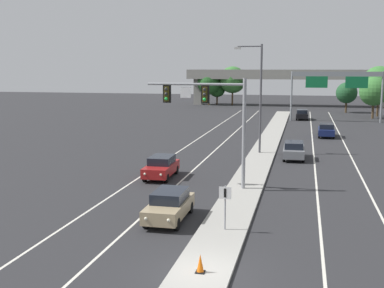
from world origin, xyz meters
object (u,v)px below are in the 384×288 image
object	(u,v)px
car_receding_grey	(294,150)
tree_far_right_c	(374,91)
car_receding_black	(302,114)
median_sign_post	(225,201)
tree_far_right_b	(347,93)
car_receding_navy	(326,130)
tree_far_left_b	(217,89)
street_lamp_median	(258,92)
tree_far_left_c	(209,83)
tree_far_left_a	(233,80)
tree_far_right_a	(379,84)
car_oncoming_tan	(169,205)
traffic_cone_median_nose	(200,264)
highway_sign_gantry	(336,80)
car_oncoming_red	(161,167)
overhead_signal_mast	(213,110)

from	to	relation	value
car_receding_grey	tree_far_right_c	bearing A→B (deg)	73.58
car_receding_grey	car_receding_black	world-z (taller)	same
car_receding_black	tree_far_right_c	distance (m)	12.21
median_sign_post	tree_far_right_b	xyz separation A→B (m)	(10.88, 69.37, 1.97)
car_receding_navy	tree_far_left_b	bearing A→B (deg)	114.15
street_lamp_median	tree_far_left_c	xyz separation A→B (m)	(-16.20, 59.46, -1.10)
street_lamp_median	tree_far_left_a	xyz separation A→B (m)	(-11.15, 60.19, -0.35)
tree_far_right_a	street_lamp_median	bearing A→B (deg)	-111.51
street_lamp_median	tree_far_left_c	bearing A→B (deg)	105.24
car_oncoming_tan	car_receding_black	xyz separation A→B (m)	(6.46, 54.02, 0.00)
tree_far_left_b	tree_far_right_a	xyz separation A→B (m)	(30.76, -20.49, 2.04)
street_lamp_median	car_oncoming_tan	distance (m)	22.07
street_lamp_median	tree_far_right_a	size ratio (longest dim) A/B	1.20
median_sign_post	tree_far_left_a	bearing A→B (deg)	98.07
traffic_cone_median_nose	highway_sign_gantry	bearing A→B (deg)	82.03
car_oncoming_tan	tree_far_right_c	world-z (taller)	tree_far_right_c
car_oncoming_tan	car_receding_navy	bearing A→B (deg)	74.88
car_receding_navy	traffic_cone_median_nose	world-z (taller)	car_receding_navy
street_lamp_median	car_oncoming_tan	world-z (taller)	street_lamp_median
median_sign_post	car_receding_grey	size ratio (longest dim) A/B	0.49
car_receding_grey	car_receding_black	xyz separation A→B (m)	(0.45, 34.59, 0.00)
car_oncoming_red	tree_far_right_c	size ratio (longest dim) A/B	0.68
median_sign_post	tree_far_left_a	distance (m)	83.77
street_lamp_median	car_receding_black	bearing A→B (deg)	83.27
highway_sign_gantry	overhead_signal_mast	bearing A→B (deg)	-102.97
car_receding_grey	tree_far_left_a	size ratio (longest dim) A/B	0.54
street_lamp_median	car_oncoming_red	xyz separation A→B (m)	(-5.93, -11.64, -4.97)
car_receding_black	tree_far_left_c	size ratio (longest dim) A/B	0.62
street_lamp_median	car_oncoming_red	bearing A→B (deg)	-116.99
street_lamp_median	tree_far_right_a	xyz separation A→B (m)	(16.06, 40.74, -0.36)
car_receding_black	tree_far_left_a	xyz separation A→B (m)	(-15.01, 27.52, 4.62)
traffic_cone_median_nose	tree_far_right_b	xyz separation A→B (m)	(11.00, 74.64, 3.05)
tree_far_right_c	median_sign_post	bearing A→B (deg)	-103.46
car_receding_grey	car_receding_navy	xyz separation A→B (m)	(3.36, 15.24, 0.00)
car_receding_grey	car_receding_black	size ratio (longest dim) A/B	1.00
car_receding_navy	tree_far_left_a	xyz separation A→B (m)	(-17.92, 46.86, 4.62)
car_oncoming_tan	highway_sign_gantry	size ratio (longest dim) A/B	0.34
car_oncoming_red	tree_far_right_b	bearing A→B (deg)	73.39
tree_far_left_c	tree_far_right_c	size ratio (longest dim) A/B	1.09
street_lamp_median	tree_far_left_c	distance (m)	61.63
car_receding_black	tree_far_left_c	distance (m)	33.69
car_oncoming_tan	tree_far_left_a	distance (m)	82.11
overhead_signal_mast	car_receding_black	bearing A→B (deg)	83.30
overhead_signal_mast	street_lamp_median	xyz separation A→B (m)	(1.64, 14.13, 0.49)
tree_far_left_b	tree_far_right_c	world-z (taller)	tree_far_right_c
car_receding_grey	car_oncoming_red	bearing A→B (deg)	-133.82
car_oncoming_red	car_receding_black	distance (m)	45.38
car_oncoming_tan	tree_far_right_c	distance (m)	60.79
highway_sign_gantry	traffic_cone_median_nose	bearing A→B (deg)	-97.97
median_sign_post	tree_far_right_c	world-z (taller)	tree_far_right_c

